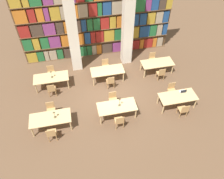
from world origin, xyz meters
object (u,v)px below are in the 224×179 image
chair_3 (113,99)px  reading_table_3 (51,78)px  reading_table_1 (117,107)px  desk_lamp_0 (54,113)px  chair_1 (51,109)px  reading_table_2 (178,97)px  chair_5 (172,90)px  chair_4 (183,110)px  reading_table_5 (157,64)px  laptop (183,91)px  chair_0 (52,133)px  reading_table_0 (50,119)px  chair_7 (51,72)px  reading_table_4 (107,71)px  chair_8 (110,81)px  pillar_center (128,18)px  chair_11 (153,59)px  desk_lamp_2 (51,73)px  chair_2 (119,121)px  chair_6 (52,89)px  desk_lamp_1 (120,101)px  chair_10 (161,73)px  chair_9 (106,66)px

chair_3 → reading_table_3: 3.77m
reading_table_1 → chair_3: bearing=93.4°
desk_lamp_0 → chair_3: 3.10m
chair_1 → reading_table_3: (0.09, 2.16, 0.16)m
reading_table_2 → chair_5: size_ratio=2.18×
chair_1 → chair_4: bearing=167.5°
reading_table_5 → chair_3: bearing=-146.8°
laptop → reading_table_3: laptop is taller
chair_0 → chair_5: bearing=12.7°
reading_table_0 → reading_table_5: bearing=24.0°
chair_7 → reading_table_4: 3.35m
chair_0 → chair_8: (3.34, 2.81, 0.00)m
pillar_center → desk_lamp_0: size_ratio=14.63×
reading_table_5 → chair_11: size_ratio=2.18×
reading_table_3 → desk_lamp_2: (0.07, -0.00, 0.38)m
laptop → chair_4: bearing=70.4°
chair_2 → chair_6: 4.23m
chair_4 → chair_7: 7.74m
chair_2 → reading_table_2: chair_2 is taller
chair_6 → chair_7: bearing=90.0°
chair_5 → desk_lamp_1: bearing=12.3°
reading_table_5 → chair_0: bearing=-150.8°
chair_3 → reading_table_4: bearing=-93.3°
chair_1 → reading_table_4: (3.31, 2.09, 0.16)m
reading_table_0 → chair_6: bearing=88.1°
chair_0 → reading_table_1: chair_0 is taller
chair_0 → chair_6: (0.06, 2.89, 0.00)m
chair_1 → reading_table_5: (6.41, 2.14, 0.16)m
reading_table_0 → chair_2: bearing=-12.3°
chair_4 → chair_11: (-0.09, 4.30, 0.00)m
reading_table_0 → chair_5: size_ratio=2.18×
chair_3 → desk_lamp_2: size_ratio=1.98×
chair_1 → chair_11: same height
chair_1 → chair_8: 3.61m
reading_table_2 → reading_table_3: bearing=155.8°
reading_table_2 → chair_10: chair_10 is taller
chair_5 → chair_7: bearing=-24.1°
chair_0 → laptop: 6.90m
chair_0 → reading_table_4: (3.31, 3.54, 0.16)m
chair_2 → reading_table_3: 4.74m
chair_6 → desk_lamp_2: 0.90m
chair_2 → chair_6: same height
chair_6 → desk_lamp_2: desk_lamp_2 is taller
chair_3 → chair_9: same height
reading_table_3 → chair_6: 0.74m
chair_0 → chair_2: same height
desk_lamp_1 → chair_5: desk_lamp_1 is taller
pillar_center → chair_8: 3.72m
chair_3 → chair_4: size_ratio=1.00×
chair_1 → reading_table_2: chair_1 is taller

